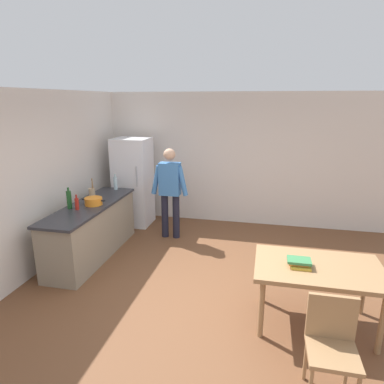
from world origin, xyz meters
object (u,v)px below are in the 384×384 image
(dining_table, at_px, (318,272))
(bottle_wine_green, at_px, (69,200))
(refrigerator, at_px, (133,182))
(chair, at_px, (332,341))
(cooking_pot, at_px, (93,201))
(bottle_sauce_red, at_px, (77,204))
(bottle_water_clear, at_px, (115,183))
(utensil_jar, at_px, (92,192))
(book_stack, at_px, (299,263))
(person, at_px, (170,187))

(dining_table, distance_m, bottle_wine_green, 3.72)
(refrigerator, height_order, bottle_wine_green, refrigerator)
(dining_table, relative_size, bottle_wine_green, 4.12)
(chair, distance_m, cooking_pot, 3.94)
(bottle_sauce_red, bearing_deg, bottle_water_clear, 87.03)
(chair, bearing_deg, refrigerator, 135.41)
(utensil_jar, height_order, bottle_water_clear, utensil_jar)
(dining_table, distance_m, bottle_sauce_red, 3.57)
(dining_table, bearing_deg, chair, -90.00)
(chair, distance_m, bottle_water_clear, 4.57)
(refrigerator, bearing_deg, bottle_wine_green, -99.22)
(cooking_pot, xyz_separation_m, book_stack, (3.11, -1.16, -0.17))
(bottle_sauce_red, bearing_deg, utensil_jar, 101.48)
(utensil_jar, xyz_separation_m, bottle_water_clear, (0.22, 0.50, 0.05))
(utensil_jar, bearing_deg, person, 24.94)
(chair, bearing_deg, person, 130.47)
(dining_table, height_order, chair, chair)
(refrigerator, relative_size, bottle_wine_green, 5.29)
(refrigerator, xyz_separation_m, chair, (3.30, -3.67, -0.37))
(bottle_wine_green, relative_size, book_stack, 1.32)
(bottle_sauce_red, distance_m, book_stack, 3.36)
(bottle_water_clear, distance_m, book_stack, 3.82)
(person, bearing_deg, utensil_jar, -155.06)
(cooking_pot, bearing_deg, dining_table, -18.25)
(bottle_wine_green, bearing_deg, refrigerator, 80.78)
(person, distance_m, bottle_sauce_red, 1.73)
(chair, bearing_deg, bottle_wine_green, 156.71)
(chair, xyz_separation_m, book_stack, (-0.22, 0.91, 0.26))
(utensil_jar, height_order, bottle_sauce_red, utensil_jar)
(dining_table, distance_m, bottle_water_clear, 3.98)
(refrigerator, xyz_separation_m, person, (0.95, -0.55, 0.08))
(person, distance_m, chair, 3.93)
(bottle_water_clear, relative_size, book_stack, 1.17)
(bottle_water_clear, bearing_deg, book_stack, -33.70)
(cooking_pot, distance_m, bottle_sauce_red, 0.31)
(bottle_water_clear, distance_m, bottle_wine_green, 1.23)
(utensil_jar, bearing_deg, bottle_wine_green, -89.46)
(bottle_wine_green, bearing_deg, utensil_jar, 90.54)
(refrigerator, distance_m, person, 1.10)
(refrigerator, distance_m, cooking_pot, 1.60)
(refrigerator, height_order, chair, refrigerator)
(book_stack, bearing_deg, utensil_jar, 154.49)
(utensil_jar, bearing_deg, book_stack, -25.51)
(book_stack, bearing_deg, cooking_pot, 159.65)
(refrigerator, distance_m, bottle_sauce_red, 1.89)
(dining_table, xyz_separation_m, book_stack, (-0.22, -0.06, 0.12))
(utensil_jar, xyz_separation_m, bottle_wine_green, (0.01, -0.72, 0.07))
(cooking_pot, xyz_separation_m, bottle_sauce_red, (-0.13, -0.28, 0.04))
(bottle_water_clear, relative_size, bottle_sauce_red, 1.25)
(bottle_water_clear, bearing_deg, bottle_wine_green, -99.76)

